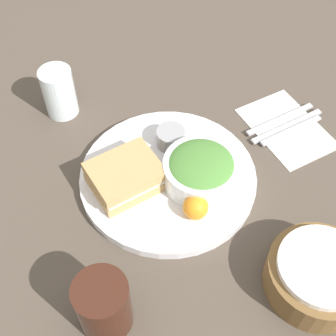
{
  "coord_description": "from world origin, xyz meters",
  "views": [
    {
      "loc": [
        0.25,
        0.46,
        0.71
      ],
      "look_at": [
        0.0,
        0.0,
        0.04
      ],
      "focal_mm": 50.0,
      "sensor_mm": 36.0,
      "label": 1
    }
  ],
  "objects_px": {
    "fork": "(280,119)",
    "water_glass": "(59,92)",
    "drink_glass": "(103,305)",
    "bread_basket": "(318,275)",
    "plate": "(168,178)",
    "spoon": "(291,130)",
    "dressing_cup": "(171,138)",
    "knife": "(286,125)",
    "salad_bowl": "(201,170)",
    "sandwich": "(126,176)"
  },
  "relations": [
    {
      "from": "fork",
      "to": "water_glass",
      "type": "xyz_separation_m",
      "value": [
        0.38,
        -0.25,
        0.05
      ]
    },
    {
      "from": "drink_glass",
      "to": "bread_basket",
      "type": "relative_size",
      "value": 0.66
    },
    {
      "from": "plate",
      "to": "spoon",
      "type": "height_order",
      "value": "plate"
    },
    {
      "from": "dressing_cup",
      "to": "fork",
      "type": "distance_m",
      "value": 0.24
    },
    {
      "from": "bread_basket",
      "to": "water_glass",
      "type": "distance_m",
      "value": 0.6
    },
    {
      "from": "drink_glass",
      "to": "knife",
      "type": "bearing_deg",
      "value": -158.6
    },
    {
      "from": "salad_bowl",
      "to": "spoon",
      "type": "relative_size",
      "value": 0.91
    },
    {
      "from": "knife",
      "to": "dressing_cup",
      "type": "bearing_deg",
      "value": 164.79
    },
    {
      "from": "salad_bowl",
      "to": "knife",
      "type": "relative_size",
      "value": 0.78
    },
    {
      "from": "fork",
      "to": "water_glass",
      "type": "height_order",
      "value": "water_glass"
    },
    {
      "from": "bread_basket",
      "to": "knife",
      "type": "bearing_deg",
      "value": -120.16
    },
    {
      "from": "sandwich",
      "to": "dressing_cup",
      "type": "xyz_separation_m",
      "value": [
        -0.12,
        -0.05,
        -0.01
      ]
    },
    {
      "from": "plate",
      "to": "water_glass",
      "type": "relative_size",
      "value": 3.08
    },
    {
      "from": "plate",
      "to": "knife",
      "type": "bearing_deg",
      "value": -179.06
    },
    {
      "from": "knife",
      "to": "bread_basket",
      "type": "bearing_deg",
      "value": -121.1
    },
    {
      "from": "salad_bowl",
      "to": "dressing_cup",
      "type": "bearing_deg",
      "value": -87.81
    },
    {
      "from": "bread_basket",
      "to": "water_glass",
      "type": "height_order",
      "value": "water_glass"
    },
    {
      "from": "sandwich",
      "to": "dressing_cup",
      "type": "relative_size",
      "value": 2.29
    },
    {
      "from": "fork",
      "to": "knife",
      "type": "distance_m",
      "value": 0.02
    },
    {
      "from": "salad_bowl",
      "to": "dressing_cup",
      "type": "relative_size",
      "value": 2.47
    },
    {
      "from": "dressing_cup",
      "to": "spoon",
      "type": "xyz_separation_m",
      "value": [
        -0.24,
        0.08,
        -0.03
      ]
    },
    {
      "from": "sandwich",
      "to": "salad_bowl",
      "type": "height_order",
      "value": "salad_bowl"
    },
    {
      "from": "bread_basket",
      "to": "salad_bowl",
      "type": "bearing_deg",
      "value": -76.86
    },
    {
      "from": "drink_glass",
      "to": "water_glass",
      "type": "xyz_separation_m",
      "value": [
        -0.1,
        -0.45,
        0.0
      ]
    },
    {
      "from": "dressing_cup",
      "to": "drink_glass",
      "type": "relative_size",
      "value": 0.52
    },
    {
      "from": "fork",
      "to": "spoon",
      "type": "height_order",
      "value": "same"
    },
    {
      "from": "salad_bowl",
      "to": "spoon",
      "type": "height_order",
      "value": "salad_bowl"
    },
    {
      "from": "plate",
      "to": "knife",
      "type": "relative_size",
      "value": 1.88
    },
    {
      "from": "dressing_cup",
      "to": "bread_basket",
      "type": "distance_m",
      "value": 0.36
    },
    {
      "from": "sandwich",
      "to": "spoon",
      "type": "height_order",
      "value": "sandwich"
    },
    {
      "from": "fork",
      "to": "plate",
      "type": "bearing_deg",
      "value": -176.3
    },
    {
      "from": "salad_bowl",
      "to": "spoon",
      "type": "bearing_deg",
      "value": -173.66
    },
    {
      "from": "salad_bowl",
      "to": "drink_glass",
      "type": "bearing_deg",
      "value": 30.04
    },
    {
      "from": "dressing_cup",
      "to": "fork",
      "type": "bearing_deg",
      "value": 169.88
    },
    {
      "from": "water_glass",
      "to": "dressing_cup",
      "type": "bearing_deg",
      "value": 125.97
    },
    {
      "from": "fork",
      "to": "knife",
      "type": "height_order",
      "value": "same"
    },
    {
      "from": "plate",
      "to": "spoon",
      "type": "distance_m",
      "value": 0.28
    },
    {
      "from": "sandwich",
      "to": "water_glass",
      "type": "bearing_deg",
      "value": -83.29
    },
    {
      "from": "knife",
      "to": "water_glass",
      "type": "xyz_separation_m",
      "value": [
        0.38,
        -0.26,
        0.05
      ]
    },
    {
      "from": "salad_bowl",
      "to": "fork",
      "type": "height_order",
      "value": "salad_bowl"
    },
    {
      "from": "salad_bowl",
      "to": "water_glass",
      "type": "distance_m",
      "value": 0.34
    },
    {
      "from": "plate",
      "to": "bread_basket",
      "type": "xyz_separation_m",
      "value": [
        -0.1,
        0.29,
        0.02
      ]
    },
    {
      "from": "bread_basket",
      "to": "dressing_cup",
      "type": "bearing_deg",
      "value": -79.98
    },
    {
      "from": "sandwich",
      "to": "fork",
      "type": "height_order",
      "value": "sandwich"
    },
    {
      "from": "sandwich",
      "to": "salad_bowl",
      "type": "distance_m",
      "value": 0.13
    },
    {
      "from": "water_glass",
      "to": "plate",
      "type": "bearing_deg",
      "value": 111.63
    },
    {
      "from": "spoon",
      "to": "drink_glass",
      "type": "bearing_deg",
      "value": -161.42
    },
    {
      "from": "drink_glass",
      "to": "water_glass",
      "type": "distance_m",
      "value": 0.47
    },
    {
      "from": "drink_glass",
      "to": "spoon",
      "type": "bearing_deg",
      "value": -160.47
    },
    {
      "from": "salad_bowl",
      "to": "dressing_cup",
      "type": "height_order",
      "value": "salad_bowl"
    }
  ]
}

